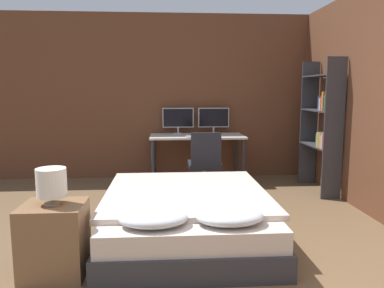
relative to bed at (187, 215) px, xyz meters
name	(u,v)px	position (x,y,z in m)	size (l,w,h in m)	color
wall_back	(192,97)	(0.24, 2.72, 1.12)	(12.00, 0.06, 2.70)	brown
bed	(187,215)	(0.00, 0.00, 0.00)	(1.61, 1.99, 0.53)	#2D2D33
nightstand	(55,240)	(-1.08, -0.69, 0.06)	(0.48, 0.43, 0.58)	brown
bedside_lamp	(51,183)	(-1.08, -0.69, 0.52)	(0.23, 0.23, 0.29)	gray
desk	(197,141)	(0.29, 2.31, 0.44)	(1.49, 0.69, 0.75)	beige
monitor_left	(178,119)	(0.00, 2.55, 0.77)	(0.51, 0.16, 0.42)	#B7B7BC
monitor_right	(214,119)	(0.59, 2.55, 0.77)	(0.51, 0.16, 0.42)	#B7B7BC
keyboard	(198,137)	(0.29, 2.07, 0.53)	(0.38, 0.13, 0.02)	#B7B7BC
computer_mouse	(217,136)	(0.58, 2.07, 0.54)	(0.07, 0.05, 0.04)	#B7B7BC
office_chair	(205,170)	(0.34, 1.53, 0.13)	(0.52, 0.52, 0.90)	black
bookshelf	(324,121)	(2.02, 1.55, 0.80)	(0.27, 0.90, 1.89)	#333338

